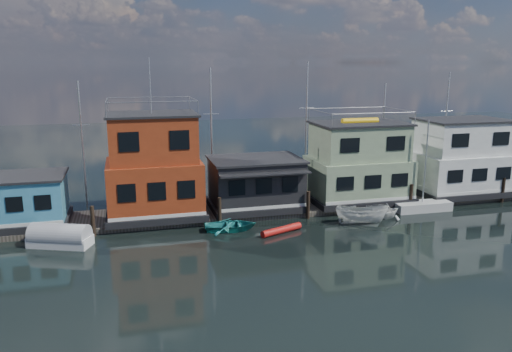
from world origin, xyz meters
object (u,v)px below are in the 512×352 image
object	(u,v)px
day_sailer	(422,206)
houseboat_dark	(256,183)
houseboat_green	(358,164)
dinghy_white	(388,211)
tarp_runabout	(60,237)
dinghy_teal	(231,225)
houseboat_blue	(21,200)
houseboat_red	(154,168)
motorboat	(362,215)
red_kayak	(281,230)
houseboat_white	(460,158)

from	to	relation	value
day_sailer	houseboat_dark	bearing A→B (deg)	167.62
houseboat_green	day_sailer	distance (m)	6.24
dinghy_white	tarp_runabout	xyz separation A→B (m)	(-24.17, 0.06, 0.01)
dinghy_white	dinghy_teal	distance (m)	12.56
houseboat_blue	houseboat_dark	size ratio (longest dim) A/B	0.86
houseboat_red	dinghy_teal	xyz separation A→B (m)	(5.07, -4.04, -3.71)
houseboat_red	houseboat_dark	bearing A→B (deg)	-0.14
houseboat_blue	dinghy_teal	bearing A→B (deg)	-15.50
houseboat_green	dinghy_teal	size ratio (longest dim) A/B	2.22
houseboat_blue	motorboat	xyz separation A→B (m)	(24.40, -5.15, -1.45)
red_kayak	motorboat	size ratio (longest dim) A/B	0.87
houseboat_blue	motorboat	size ratio (longest dim) A/B	1.64
dinghy_teal	houseboat_dark	bearing A→B (deg)	-31.18
houseboat_dark	dinghy_teal	world-z (taller)	houseboat_dark
houseboat_red	dinghy_white	bearing A→B (deg)	-13.74
houseboat_white	red_kayak	size ratio (longest dim) A/B	2.47
houseboat_blue	tarp_runabout	distance (m)	5.41
houseboat_green	houseboat_red	bearing A→B (deg)	-180.00
houseboat_green	dinghy_white	bearing A→B (deg)	-81.79
tarp_runabout	houseboat_red	bearing A→B (deg)	55.22
red_kayak	motorboat	bearing A→B (deg)	-18.32
day_sailer	tarp_runabout	xyz separation A→B (m)	(-27.90, -1.04, 0.18)
motorboat	red_kayak	bearing A→B (deg)	114.35
houseboat_green	dinghy_white	distance (m)	5.26
houseboat_dark	houseboat_green	bearing A→B (deg)	0.12
houseboat_dark	houseboat_red	bearing A→B (deg)	179.86
motorboat	tarp_runabout	size ratio (longest dim) A/B	0.90
houseboat_dark	tarp_runabout	xyz separation A→B (m)	(-14.55, -4.22, -1.80)
day_sailer	houseboat_green	bearing A→B (deg)	144.69
houseboat_white	dinghy_teal	world-z (taller)	houseboat_white
houseboat_dark	motorboat	xyz separation A→B (m)	(6.90, -5.13, -1.66)
houseboat_dark	tarp_runabout	bearing A→B (deg)	-163.80
red_kayak	houseboat_red	bearing A→B (deg)	124.64
day_sailer	tarp_runabout	world-z (taller)	day_sailer
houseboat_blue	red_kayak	bearing A→B (deg)	-17.23
dinghy_teal	tarp_runabout	xyz separation A→B (m)	(-11.62, -0.20, 0.22)
houseboat_blue	houseboat_red	bearing A→B (deg)	0.00
houseboat_blue	dinghy_white	size ratio (longest dim) A/B	2.79
dinghy_teal	tarp_runabout	size ratio (longest dim) A/B	0.87
red_kayak	dinghy_teal	bearing A→B (deg)	133.73
houseboat_blue	houseboat_white	size ratio (longest dim) A/B	0.76
red_kayak	dinghy_teal	distance (m)	3.71
houseboat_white	day_sailer	world-z (taller)	day_sailer
houseboat_dark	day_sailer	world-z (taller)	day_sailer
houseboat_blue	houseboat_white	world-z (taller)	houseboat_white
dinghy_white	tarp_runabout	distance (m)	24.17
houseboat_green	houseboat_white	size ratio (longest dim) A/B	1.00
houseboat_green	motorboat	distance (m)	6.22
dinghy_white	tarp_runabout	size ratio (longest dim) A/B	0.53
dinghy_teal	houseboat_green	bearing A→B (deg)	-66.40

